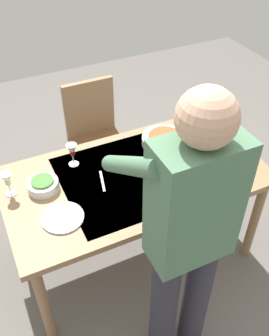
% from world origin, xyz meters
% --- Properties ---
extents(ground_plane, '(6.00, 6.00, 0.00)m').
position_xyz_m(ground_plane, '(0.00, 0.00, 0.00)').
color(ground_plane, '#66605B').
extents(dining_table, '(1.57, 0.85, 0.74)m').
position_xyz_m(dining_table, '(0.00, 0.00, 0.66)').
color(dining_table, '#93704C').
rests_on(dining_table, ground_plane).
extents(chair_near, '(0.40, 0.40, 0.91)m').
position_xyz_m(chair_near, '(-0.04, -0.81, 0.53)').
color(chair_near, brown).
rests_on(chair_near, ground_plane).
extents(person_server, '(0.42, 0.61, 1.69)m').
position_xyz_m(person_server, '(0.07, 0.69, 0.96)').
color(person_server, '#2D2D38').
rests_on(person_server, ground_plane).
extents(wine_bottle, '(0.07, 0.07, 0.30)m').
position_xyz_m(wine_bottle, '(-0.66, 0.04, 0.85)').
color(wine_bottle, black).
rests_on(wine_bottle, dining_table).
extents(wine_glass_left, '(0.07, 0.07, 0.15)m').
position_xyz_m(wine_glass_left, '(0.71, -0.15, 0.84)').
color(wine_glass_left, white).
rests_on(wine_glass_left, dining_table).
extents(wine_glass_right, '(0.07, 0.07, 0.15)m').
position_xyz_m(wine_glass_right, '(0.30, -0.25, 0.84)').
color(wine_glass_right, white).
rests_on(wine_glass_right, dining_table).
extents(water_cup_near_left, '(0.06, 0.06, 0.10)m').
position_xyz_m(water_cup_near_left, '(-0.03, 0.22, 0.79)').
color(water_cup_near_left, silver).
rests_on(water_cup_near_left, dining_table).
extents(water_cup_near_right, '(0.08, 0.08, 0.09)m').
position_xyz_m(water_cup_near_right, '(-0.61, 0.20, 0.79)').
color(water_cup_near_right, silver).
rests_on(water_cup_near_right, dining_table).
extents(serving_bowl_pasta, '(0.30, 0.30, 0.07)m').
position_xyz_m(serving_bowl_pasta, '(-0.31, -0.19, 0.77)').
color(serving_bowl_pasta, silver).
rests_on(serving_bowl_pasta, dining_table).
extents(side_bowl_salad, '(0.18, 0.18, 0.07)m').
position_xyz_m(side_bowl_salad, '(0.53, -0.11, 0.77)').
color(side_bowl_salad, silver).
rests_on(side_bowl_salad, dining_table).
extents(side_bowl_bread, '(0.16, 0.16, 0.07)m').
position_xyz_m(side_bowl_bread, '(-0.65, -0.12, 0.77)').
color(side_bowl_bread, silver).
rests_on(side_bowl_bread, dining_table).
extents(dinner_plate_near, '(0.23, 0.23, 0.01)m').
position_xyz_m(dinner_plate_near, '(0.50, 0.16, 0.75)').
color(dinner_plate_near, silver).
rests_on(dinner_plate_near, dining_table).
extents(table_knife, '(0.07, 0.20, 0.00)m').
position_xyz_m(table_knife, '(-0.38, 0.14, 0.74)').
color(table_knife, silver).
rests_on(table_knife, dining_table).
extents(table_fork, '(0.06, 0.18, 0.00)m').
position_xyz_m(table_fork, '(0.20, -0.02, 0.74)').
color(table_fork, silver).
rests_on(table_fork, dining_table).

